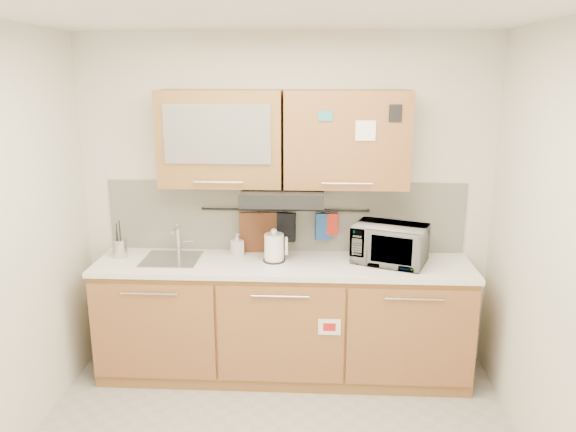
# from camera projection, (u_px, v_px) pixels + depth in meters

# --- Properties ---
(ceiling) EXTENTS (3.20, 3.20, 0.00)m
(ceiling) POSITION_uv_depth(u_px,v_px,m) (266.00, 8.00, 2.64)
(ceiling) COLOR white
(ceiling) RESTS_ON wall_back
(wall_back) EXTENTS (3.20, 0.00, 3.20)m
(wall_back) POSITION_uv_depth(u_px,v_px,m) (285.00, 204.00, 4.41)
(wall_back) COLOR silver
(wall_back) RESTS_ON ground
(base_cabinet) EXTENTS (2.80, 0.64, 0.88)m
(base_cabinet) POSITION_uv_depth(u_px,v_px,m) (283.00, 325.00, 4.34)
(base_cabinet) COLOR #8E5D32
(base_cabinet) RESTS_ON floor
(countertop) EXTENTS (2.82, 0.62, 0.04)m
(countertop) POSITION_uv_depth(u_px,v_px,m) (283.00, 265.00, 4.21)
(countertop) COLOR white
(countertop) RESTS_ON base_cabinet
(backsplash) EXTENTS (2.80, 0.02, 0.56)m
(backsplash) POSITION_uv_depth(u_px,v_px,m) (285.00, 216.00, 4.43)
(backsplash) COLOR silver
(backsplash) RESTS_ON countertop
(upper_cabinets) EXTENTS (1.82, 0.37, 0.70)m
(upper_cabinets) POSITION_uv_depth(u_px,v_px,m) (283.00, 139.00, 4.11)
(upper_cabinets) COLOR #8E5D32
(upper_cabinets) RESTS_ON wall_back
(range_hood) EXTENTS (0.60, 0.46, 0.10)m
(range_hood) POSITION_uv_depth(u_px,v_px,m) (283.00, 195.00, 4.14)
(range_hood) COLOR black
(range_hood) RESTS_ON upper_cabinets
(sink) EXTENTS (0.42, 0.40, 0.26)m
(sink) POSITION_uv_depth(u_px,v_px,m) (172.00, 259.00, 4.27)
(sink) COLOR silver
(sink) RESTS_ON countertop
(utensil_rail) EXTENTS (1.30, 0.02, 0.02)m
(utensil_rail) POSITION_uv_depth(u_px,v_px,m) (285.00, 210.00, 4.37)
(utensil_rail) COLOR black
(utensil_rail) RESTS_ON backsplash
(utensil_crock) EXTENTS (0.14, 0.14, 0.29)m
(utensil_crock) POSITION_uv_depth(u_px,v_px,m) (120.00, 248.00, 4.31)
(utensil_crock) COLOR #B9B9BE
(utensil_crock) RESTS_ON countertop
(kettle) EXTENTS (0.19, 0.17, 0.26)m
(kettle) POSITION_uv_depth(u_px,v_px,m) (274.00, 248.00, 4.21)
(kettle) COLOR white
(kettle) RESTS_ON countertop
(toaster) EXTENTS (0.24, 0.15, 0.18)m
(toaster) POSITION_uv_depth(u_px,v_px,m) (405.00, 254.00, 4.12)
(toaster) COLOR black
(toaster) RESTS_ON countertop
(microwave) EXTENTS (0.61, 0.52, 0.29)m
(microwave) POSITION_uv_depth(u_px,v_px,m) (390.00, 244.00, 4.17)
(microwave) COLOR #999999
(microwave) RESTS_ON countertop
(soap_bottle) EXTENTS (0.11, 0.11, 0.17)m
(soap_bottle) POSITION_uv_depth(u_px,v_px,m) (237.00, 244.00, 4.36)
(soap_bottle) COLOR #999999
(soap_bottle) RESTS_ON countertop
(cutting_board) EXTENTS (0.32, 0.05, 0.40)m
(cutting_board) POSITION_uv_depth(u_px,v_px,m) (260.00, 237.00, 4.42)
(cutting_board) COLOR brown
(cutting_board) RESTS_ON utensil_rail
(oven_mitt) EXTENTS (0.13, 0.06, 0.21)m
(oven_mitt) POSITION_uv_depth(u_px,v_px,m) (323.00, 226.00, 4.38)
(oven_mitt) COLOR #1F4A8F
(oven_mitt) RESTS_ON utensil_rail
(dark_pouch) EXTENTS (0.15, 0.07, 0.23)m
(dark_pouch) POSITION_uv_depth(u_px,v_px,m) (286.00, 227.00, 4.39)
(dark_pouch) COLOR black
(dark_pouch) RESTS_ON utensil_rail
(pot_holder) EXTENTS (0.14, 0.03, 0.17)m
(pot_holder) POSITION_uv_depth(u_px,v_px,m) (329.00, 224.00, 4.37)
(pot_holder) COLOR red
(pot_holder) RESTS_ON utensil_rail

